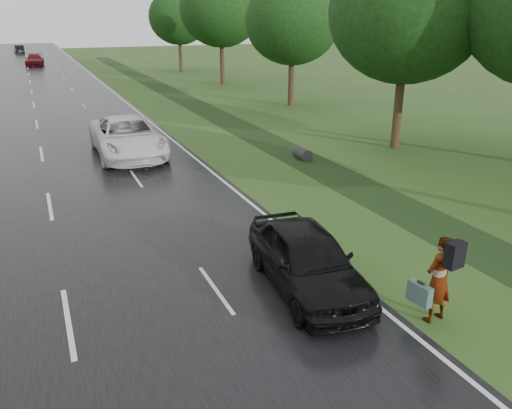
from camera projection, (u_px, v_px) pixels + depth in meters
The scene contains 14 objects.
ground at pixel (69, 323), 11.19m from camera, with size 220.00×220.00×0.00m, color #2E4E1B.
road at pixel (31, 85), 49.65m from camera, with size 14.00×180.00×0.04m, color black.
edge_stripe_east at pixel (100, 82), 52.21m from camera, with size 0.12×180.00×0.01m, color silver.
center_line at pixel (31, 85), 49.64m from camera, with size 0.12×180.00×0.01m, color silver.
drainage_ditch at pixel (236, 125), 31.53m from camera, with size 2.20×120.00×0.56m.
tree_east_b at pixel (408, 11), 23.83m from camera, with size 7.60×7.60×10.11m.
tree_east_c at pixel (293, 21), 36.45m from camera, with size 7.00×7.00×9.29m.
tree_east_d at pixel (221, 9), 47.91m from camera, with size 8.00×8.00×10.76m.
tree_east_f at pixel (179, 17), 60.04m from camera, with size 7.20×7.20×9.62m.
pedestrian at pixel (439, 279), 10.94m from camera, with size 0.99×0.80×2.06m.
white_pickup at pixel (127, 137), 24.26m from camera, with size 3.05×6.62×1.84m, color white.
dark_sedan at pixel (307, 259), 12.31m from camera, with size 1.90×4.72×1.61m, color black.
far_car_red at pixel (34, 60), 68.88m from camera, with size 2.16×5.32×1.54m, color maroon.
far_car_dark at pixel (19, 49), 92.72m from camera, with size 1.52×4.35×1.43m, color black.
Camera 1 is at (-0.01, -10.41, 6.45)m, focal length 35.00 mm.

